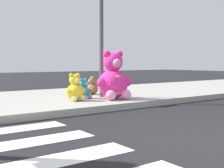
{
  "coord_description": "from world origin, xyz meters",
  "views": [
    {
      "loc": [
        -3.46,
        -2.26,
        1.07
      ],
      "look_at": [
        0.77,
        3.6,
        0.55
      ],
      "focal_mm": 48.09,
      "sensor_mm": 36.0,
      "label": 1
    }
  ],
  "objects": [
    {
      "name": "plush_teal",
      "position": [
        0.43,
        4.34,
        0.36
      ],
      "size": [
        0.39,
        0.37,
        0.52
      ],
      "color": "teal",
      "rests_on": "sidewalk"
    },
    {
      "name": "sidewalk",
      "position": [
        0.0,
        5.2,
        0.07
      ],
      "size": [
        28.0,
        4.4,
        0.15
      ],
      "primitive_type": "cube",
      "color": "#9E9B93",
      "rests_on": "ground_plane"
    },
    {
      "name": "sign_pole",
      "position": [
        1.0,
        4.4,
        1.85
      ],
      "size": [
        0.56,
        0.11,
        3.2
      ],
      "color": "#4C4C51",
      "rests_on": "sidewalk"
    },
    {
      "name": "plush_pink_large",
      "position": [
        0.98,
        3.81,
        0.64
      ],
      "size": [
        0.93,
        0.85,
        1.22
      ],
      "color": "#F22D93",
      "rests_on": "sidewalk"
    },
    {
      "name": "plush_yellow",
      "position": [
        0.02,
        4.07,
        0.42
      ],
      "size": [
        0.52,
        0.45,
        0.67
      ],
      "color": "yellow",
      "rests_on": "sidewalk"
    },
    {
      "name": "plush_brown",
      "position": [
        1.12,
        5.06,
        0.36
      ],
      "size": [
        0.37,
        0.4,
        0.53
      ],
      "color": "olive",
      "rests_on": "sidewalk"
    }
  ]
}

